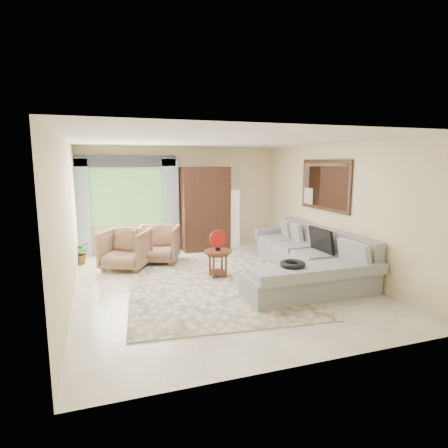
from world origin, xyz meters
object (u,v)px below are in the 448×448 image
object	(u,v)px
coffee_table	(218,263)
armoire	(205,209)
armchair_right	(158,244)
sectional_sofa	(307,263)
potted_plant	(81,253)
floor_lamp	(234,219)
tv_screen	(321,240)
armchair_left	(125,249)

from	to	relation	value
coffee_table	armoire	xyz separation A→B (m)	(0.42, 2.36, 0.77)
armoire	armchair_right	bearing A→B (deg)	-147.21
sectional_sofa	coffee_table	size ratio (longest dim) A/B	6.45
potted_plant	armoire	world-z (taller)	armoire
sectional_sofa	floor_lamp	bearing A→B (deg)	98.33
tv_screen	floor_lamp	distance (m)	3.09
sectional_sofa	armoire	world-z (taller)	armoire
armchair_left	potted_plant	world-z (taller)	armchair_left
armoire	floor_lamp	world-z (taller)	armoire
floor_lamp	armoire	bearing A→B (deg)	-175.71
sectional_sofa	armoire	xyz separation A→B (m)	(-1.23, 2.90, 0.77)
sectional_sofa	tv_screen	xyz separation A→B (m)	(0.27, -0.05, 0.44)
sectional_sofa	coffee_table	world-z (taller)	sectional_sofa
sectional_sofa	potted_plant	xyz separation A→B (m)	(-4.22, 2.45, -0.04)
armchair_right	potted_plant	bearing A→B (deg)	-173.94
tv_screen	coffee_table	bearing A→B (deg)	163.12
armchair_right	floor_lamp	xyz separation A→B (m)	(2.16, 0.93, 0.34)
armchair_left	armoire	xyz separation A→B (m)	(2.07, 1.16, 0.63)
sectional_sofa	floor_lamp	xyz separation A→B (m)	(-0.43, 2.96, 0.47)
armchair_left	armoire	distance (m)	2.46
potted_plant	floor_lamp	xyz separation A→B (m)	(3.79, 0.51, 0.50)
armchair_left	floor_lamp	xyz separation A→B (m)	(2.87, 1.22, 0.33)
armchair_left	potted_plant	bearing A→B (deg)	169.19
floor_lamp	armchair_left	bearing A→B (deg)	-156.96
coffee_table	armchair_right	bearing A→B (deg)	122.03
armoire	floor_lamp	bearing A→B (deg)	4.29
floor_lamp	potted_plant	bearing A→B (deg)	-172.32
coffee_table	armoire	distance (m)	2.52
armchair_right	armoire	xyz separation A→B (m)	(1.36, 0.87, 0.64)
potted_plant	floor_lamp	distance (m)	3.86
armoire	coffee_table	bearing A→B (deg)	-100.18
armchair_left	potted_plant	xyz separation A→B (m)	(-0.91, 0.71, -0.17)
sectional_sofa	potted_plant	size ratio (longest dim) A/B	6.98
tv_screen	coffee_table	distance (m)	2.06
floor_lamp	coffee_table	bearing A→B (deg)	-116.80
sectional_sofa	armchair_left	size ratio (longest dim) A/B	3.78
armchair_left	armoire	bearing A→B (deg)	56.33
armchair_right	coffee_table	bearing A→B (deg)	-37.37
armchair_right	floor_lamp	bearing A→B (deg)	44.01
sectional_sofa	armchair_left	world-z (taller)	sectional_sofa
sectional_sofa	floor_lamp	world-z (taller)	floor_lamp
coffee_table	armoire	bearing A→B (deg)	79.82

